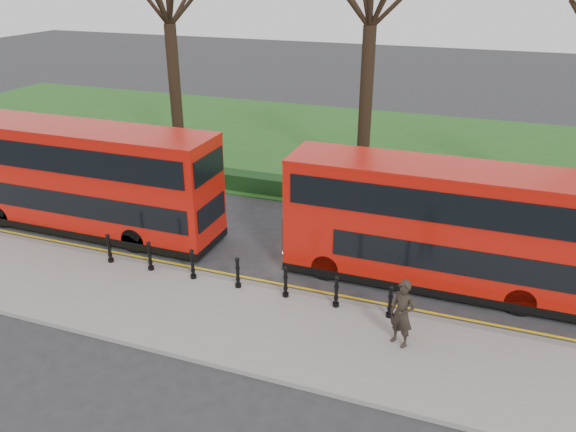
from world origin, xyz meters
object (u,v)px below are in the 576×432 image
at_px(bollard_row, 238,273).
at_px(bus_rear, 444,228).
at_px(bus_lead, 88,180).
at_px(pedestrian, 402,313).

bearing_deg(bollard_row, bus_rear, 24.25).
bearing_deg(bus_lead, pedestrian, -15.07).
bearing_deg(bus_rear, pedestrian, -98.81).
height_order(bollard_row, bus_rear, bus_rear).
xyz_separation_m(bollard_row, bus_lead, (-7.18, 2.20, 1.43)).
bearing_deg(bus_lead, bollard_row, -17.01).
bearing_deg(bus_lead, bus_rear, 2.06).
distance_m(bollard_row, bus_lead, 7.65).
xyz_separation_m(bus_lead, pedestrian, (12.51, -3.37, -0.96)).
height_order(bollard_row, pedestrian, pedestrian).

